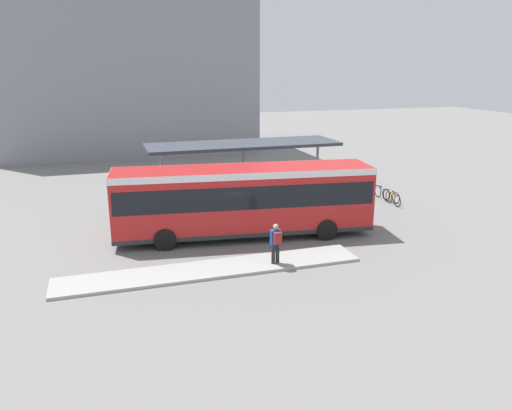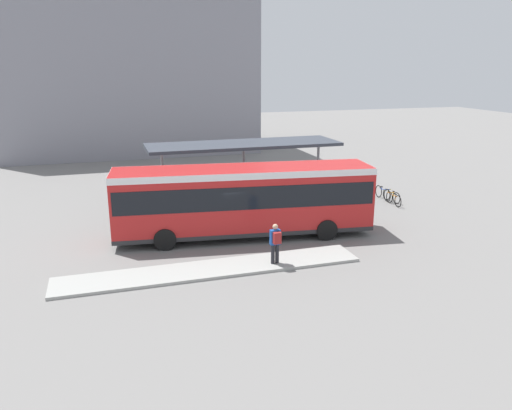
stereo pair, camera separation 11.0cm
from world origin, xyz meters
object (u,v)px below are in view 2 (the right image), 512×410
object	(u,v)px
city_bus	(244,197)
bicycle_orange	(394,199)
bicycle_yellow	(391,196)
bicycle_blue	(383,193)
pedestrian_waiting	(276,241)
potted_planter_near_shelter	(243,201)

from	to	relation	value
city_bus	bicycle_orange	size ratio (longest dim) A/B	7.40
city_bus	bicycle_yellow	distance (m)	10.77
city_bus	bicycle_orange	bearing A→B (deg)	22.47
bicycle_blue	bicycle_orange	bearing A→B (deg)	-1.85
pedestrian_waiting	bicycle_orange	world-z (taller)	pedestrian_waiting
bicycle_yellow	potted_planter_near_shelter	world-z (taller)	potted_planter_near_shelter
pedestrian_waiting	bicycle_yellow	xyz separation A→B (m)	(9.91, 7.29, -0.73)
bicycle_blue	pedestrian_waiting	bearing A→B (deg)	-49.40
pedestrian_waiting	bicycle_yellow	world-z (taller)	pedestrian_waiting
bicycle_yellow	bicycle_orange	bearing A→B (deg)	152.31
bicycle_orange	potted_planter_near_shelter	distance (m)	8.90
city_bus	potted_planter_near_shelter	world-z (taller)	city_bus
bicycle_yellow	bicycle_blue	distance (m)	0.68
bicycle_orange	potted_planter_near_shelter	bearing A→B (deg)	85.38
city_bus	bicycle_orange	distance (m)	10.33
bicycle_yellow	potted_planter_near_shelter	distance (m)	9.12
pedestrian_waiting	bicycle_yellow	distance (m)	12.33
city_bus	bicycle_blue	size ratio (longest dim) A/B	6.82
city_bus	potted_planter_near_shelter	distance (m)	4.03
pedestrian_waiting	bicycle_orange	xyz separation A→B (m)	(9.65, 6.63, -0.72)
bicycle_orange	potted_planter_near_shelter	size ratio (longest dim) A/B	1.22
city_bus	bicycle_yellow	xyz separation A→B (m)	(10.10, 3.36, -1.59)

